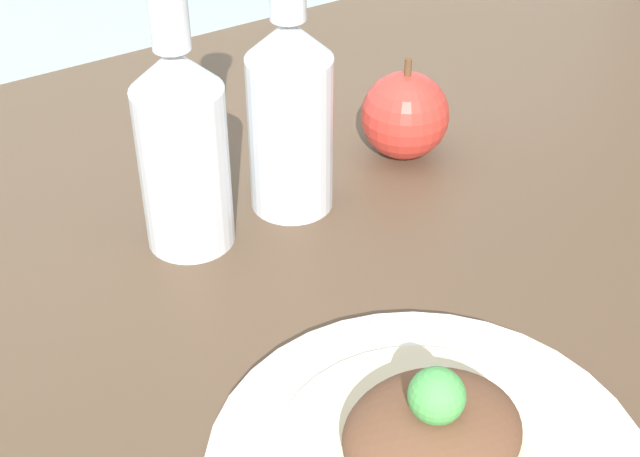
# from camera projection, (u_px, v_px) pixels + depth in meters

# --- Properties ---
(ground_plane) EXTENTS (1.80, 1.10, 0.04)m
(ground_plane) POSITION_uv_depth(u_px,v_px,m) (368.00, 315.00, 0.71)
(ground_plane) COLOR brown
(plated_food) EXTENTS (0.20, 0.20, 0.07)m
(plated_food) POSITION_uv_depth(u_px,v_px,m) (432.00, 437.00, 0.53)
(plated_food) COLOR beige
(plated_food) RESTS_ON plate
(cider_bottle_left) EXTENTS (0.07, 0.07, 0.26)m
(cider_bottle_left) POSITION_uv_depth(u_px,v_px,m) (182.00, 139.00, 0.70)
(cider_bottle_left) COLOR silver
(cider_bottle_left) RESTS_ON ground_plane
(cider_bottle_right) EXTENTS (0.07, 0.07, 0.26)m
(cider_bottle_right) POSITION_uv_depth(u_px,v_px,m) (290.00, 106.00, 0.74)
(cider_bottle_right) COLOR silver
(cider_bottle_right) RESTS_ON ground_plane
(apple) EXTENTS (0.08, 0.08, 0.10)m
(apple) POSITION_uv_depth(u_px,v_px,m) (405.00, 115.00, 0.85)
(apple) COLOR red
(apple) RESTS_ON ground_plane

